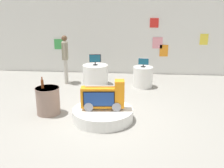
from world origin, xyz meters
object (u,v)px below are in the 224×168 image
(tv_on_left_rear, at_px, (95,59))
(shopper_browsing_near_truck, at_px, (65,56))
(display_pedestal_center_rear, at_px, (143,77))
(display_pedestal_left_rear, at_px, (95,75))
(main_display_pedestal, at_px, (103,114))
(novelty_firetruck_tv, at_px, (103,98))
(tv_on_center_rear, at_px, (143,62))
(bottle_on_side_table, at_px, (42,84))
(side_table_round, at_px, (48,100))

(tv_on_left_rear, xyz_separation_m, shopper_browsing_near_truck, (-1.09, 0.09, 0.09))
(tv_on_left_rear, distance_m, display_pedestal_center_rear, 1.78)
(tv_on_left_rear, distance_m, shopper_browsing_near_truck, 1.10)
(display_pedestal_left_rear, bearing_deg, main_display_pedestal, -77.87)
(novelty_firetruck_tv, height_order, tv_on_center_rear, same)
(display_pedestal_left_rear, height_order, display_pedestal_center_rear, same)
(main_display_pedestal, bearing_deg, novelty_firetruck_tv, -13.71)
(novelty_firetruck_tv, distance_m, display_pedestal_left_rear, 3.06)
(tv_on_center_rear, bearing_deg, bottle_on_side_table, -134.83)
(main_display_pedestal, relative_size, display_pedestal_center_rear, 2.11)
(novelty_firetruck_tv, height_order, tv_on_left_rear, tv_on_left_rear)
(tv_on_left_rear, height_order, display_pedestal_center_rear, tv_on_left_rear)
(display_pedestal_center_rear, height_order, bottle_on_side_table, bottle_on_side_table)
(bottle_on_side_table, bearing_deg, side_table_round, 24.98)
(main_display_pedestal, height_order, novelty_firetruck_tv, novelty_firetruck_tv)
(main_display_pedestal, relative_size, tv_on_center_rear, 4.01)
(display_pedestal_left_rear, distance_m, tv_on_left_rear, 0.57)
(main_display_pedestal, relative_size, side_table_round, 2.11)
(display_pedestal_left_rear, height_order, side_table_round, same)
(bottle_on_side_table, bearing_deg, shopper_browsing_near_truck, 93.28)
(display_pedestal_center_rear, relative_size, side_table_round, 1.00)
(main_display_pedestal, bearing_deg, shopper_browsing_near_truck, 119.45)
(side_table_round, bearing_deg, novelty_firetruck_tv, -9.88)
(tv_on_center_rear, distance_m, shopper_browsing_near_truck, 2.78)
(side_table_round, bearing_deg, main_display_pedestal, -9.83)
(novelty_firetruck_tv, xyz_separation_m, tv_on_center_rear, (1.02, 2.83, 0.29))
(novelty_firetruck_tv, bearing_deg, display_pedestal_center_rear, 70.22)
(novelty_firetruck_tv, height_order, display_pedestal_left_rear, novelty_firetruck_tv)
(main_display_pedestal, height_order, tv_on_center_rear, tv_on_center_rear)
(tv_on_center_rear, xyz_separation_m, shopper_browsing_near_truck, (-2.77, 0.23, 0.14))
(bottle_on_side_table, xyz_separation_m, shopper_browsing_near_truck, (-0.16, 2.85, 0.18))
(tv_on_left_rear, bearing_deg, display_pedestal_left_rear, 79.94)
(novelty_firetruck_tv, distance_m, bottle_on_side_table, 1.62)
(tv_on_left_rear, bearing_deg, main_display_pedestal, -77.84)
(tv_on_center_rear, xyz_separation_m, bottle_on_side_table, (-2.61, -2.62, -0.05))
(display_pedestal_left_rear, distance_m, shopper_browsing_near_truck, 1.28)
(tv_on_center_rear, height_order, bottle_on_side_table, tv_on_center_rear)
(tv_on_left_rear, height_order, tv_on_center_rear, tv_on_left_rear)
(display_pedestal_left_rear, height_order, tv_on_center_rear, tv_on_center_rear)
(main_display_pedestal, distance_m, novelty_firetruck_tv, 0.44)
(main_display_pedestal, bearing_deg, tv_on_center_rear, 69.80)
(side_table_round, height_order, bottle_on_side_table, bottle_on_side_table)
(tv_on_left_rear, xyz_separation_m, bottle_on_side_table, (-0.93, -2.76, -0.10))
(display_pedestal_center_rear, bearing_deg, tv_on_left_rear, 175.38)
(display_pedestal_left_rear, bearing_deg, shopper_browsing_near_truck, 175.40)
(shopper_browsing_near_truck, bearing_deg, side_table_round, -84.65)
(tv_on_left_rear, bearing_deg, bottle_on_side_table, -108.53)
(display_pedestal_center_rear, distance_m, side_table_round, 3.60)
(novelty_firetruck_tv, height_order, bottle_on_side_table, novelty_firetruck_tv)
(bottle_on_side_table, bearing_deg, display_pedestal_center_rear, 45.22)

